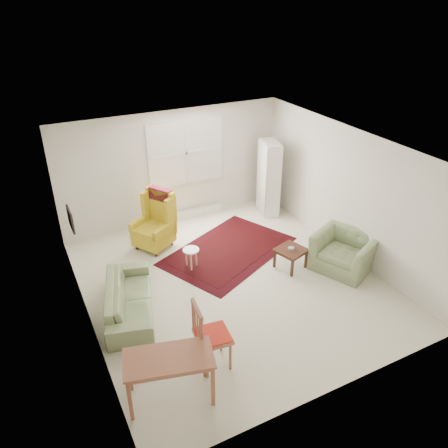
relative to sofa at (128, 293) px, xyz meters
name	(u,v)px	position (x,y,z in m)	size (l,w,h in m)	color
room	(227,215)	(1.88, 0.18, 0.89)	(5.04, 5.54, 2.51)	beige
rug	(229,251)	(2.30, 0.91, -0.35)	(2.60, 1.67, 0.03)	black
sofa	(128,293)	(0.00, 0.00, 0.00)	(1.81, 0.71, 0.73)	#76885A
armchair	(344,249)	(3.95, -0.58, 0.05)	(1.06, 0.93, 0.83)	#76885A
wingback_chair	(152,221)	(1.01, 1.75, 0.23)	(0.69, 0.73, 1.20)	gold
coffee_table	(290,258)	(3.07, -0.12, -0.16)	(0.50, 0.50, 0.41)	#422014
stool	(191,258)	(1.40, 0.72, -0.16)	(0.31, 0.31, 0.41)	white
cabinet	(269,178)	(3.93, 2.06, 0.49)	(0.36, 0.68, 1.71)	white
desk	(170,378)	(-0.01, -1.91, -0.01)	(1.11, 0.56, 0.70)	#9A583E
desk_chair	(213,334)	(0.73, -1.63, 0.17)	(0.47, 0.47, 1.07)	#9A583E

